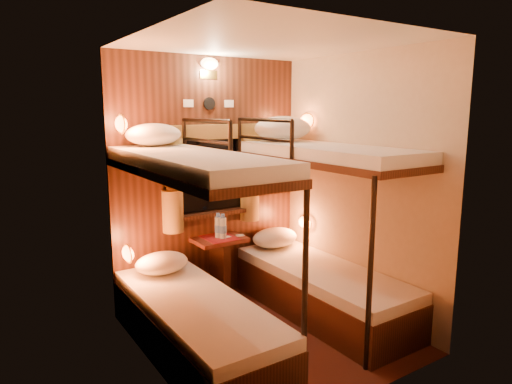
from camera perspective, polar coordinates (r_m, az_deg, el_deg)
floor at (r=4.09m, az=1.58°, el=-17.34°), size 2.10×2.10×0.00m
ceiling at (r=3.65m, az=1.78°, el=18.23°), size 2.10×2.10×0.00m
wall_back at (r=4.57m, az=-5.90°, el=1.50°), size 2.40×0.00×2.40m
wall_front at (r=2.91m, az=13.65°, el=-3.83°), size 2.40×0.00×2.40m
wall_left at (r=3.23m, az=-13.03°, el=-2.41°), size 0.00×2.40×2.40m
wall_right at (r=4.33m, az=12.58°, el=0.81°), size 0.00×2.40×2.40m
back_panel at (r=4.56m, az=-5.81°, el=1.48°), size 2.00×0.03×2.40m
bunk_left at (r=3.61m, az=-7.66°, el=-11.54°), size 0.72×1.90×1.82m
bunk_right at (r=4.29m, az=8.27°, el=-7.96°), size 0.72×1.90×1.82m
window at (r=4.54m, az=-5.63°, el=1.19°), size 1.00×0.12×0.79m
curtains at (r=4.49m, az=-5.45°, el=2.18°), size 1.10×0.22×1.00m
back_fixtures at (r=4.49m, az=-5.84°, el=14.73°), size 0.54×0.09×0.48m
reading_lamps at (r=4.26m, az=-3.73°, el=1.44°), size 2.00×0.20×1.25m
table at (r=4.59m, az=-4.55°, el=-8.55°), size 0.50×0.34×0.66m
bottle_left at (r=4.46m, az=-4.16°, el=-4.52°), size 0.07×0.07×0.25m
bottle_right at (r=4.49m, az=-4.74°, el=-4.41°), size 0.07×0.07×0.25m
sachet_a at (r=4.58m, az=-2.00°, el=-5.44°), size 0.09×0.07×0.01m
sachet_b at (r=4.53m, az=-3.66°, el=-5.64°), size 0.09×0.07×0.01m
pillow_lower_left at (r=4.18m, az=-11.69°, el=-8.67°), size 0.48×0.34×0.19m
pillow_lower_right at (r=4.85m, az=2.37°, el=-5.71°), size 0.51×0.36×0.20m
pillow_upper_left at (r=4.04m, az=-12.69°, el=7.03°), size 0.49×0.35×0.19m
pillow_upper_right at (r=4.57m, az=3.38°, el=7.95°), size 0.61×0.44×0.24m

